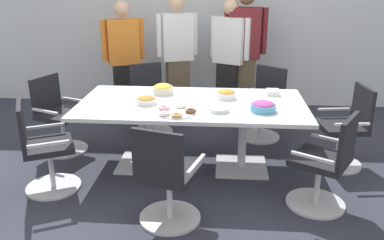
{
  "coord_description": "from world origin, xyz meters",
  "views": [
    {
      "loc": [
        0.32,
        -4.07,
        2.04
      ],
      "look_at": [
        0.0,
        0.0,
        0.55
      ],
      "focal_mm": 37.68,
      "sensor_mm": 36.0,
      "label": 1
    }
  ],
  "objects_px": {
    "office_chair_5": "(263,107)",
    "donut_platter": "(176,111)",
    "conference_table": "(192,113)",
    "person_standing_3": "(244,51)",
    "snack_bowl_candy_mix": "(263,106)",
    "snack_bowl_chips_yellow": "(163,89)",
    "person_standing_2": "(229,58)",
    "napkin_pile": "(273,92)",
    "office_chair_1": "(43,152)",
    "office_chair_3": "(326,167)",
    "office_chair_2": "(167,181)",
    "plate_stack": "(219,109)",
    "snack_bowl_chips_orange": "(226,94)",
    "office_chair_0": "(59,118)",
    "office_chair_6": "(151,103)",
    "person_standing_0": "(124,59)",
    "snack_bowl_pretzels": "(146,100)",
    "person_standing_1": "(177,54)",
    "office_chair_4": "(345,131)"
  },
  "relations": [
    {
      "from": "office_chair_3",
      "to": "person_standing_2",
      "type": "height_order",
      "value": "person_standing_2"
    },
    {
      "from": "snack_bowl_pretzels",
      "to": "donut_platter",
      "type": "height_order",
      "value": "snack_bowl_pretzels"
    },
    {
      "from": "snack_bowl_pretzels",
      "to": "person_standing_3",
      "type": "bearing_deg",
      "value": 58.57
    },
    {
      "from": "office_chair_1",
      "to": "snack_bowl_chips_yellow",
      "type": "relative_size",
      "value": 3.98
    },
    {
      "from": "office_chair_3",
      "to": "office_chair_5",
      "type": "xyz_separation_m",
      "value": [
        -0.41,
        1.69,
        0.0
      ]
    },
    {
      "from": "office_chair_5",
      "to": "donut_platter",
      "type": "relative_size",
      "value": 2.31
    },
    {
      "from": "person_standing_1",
      "to": "napkin_pile",
      "type": "xyz_separation_m",
      "value": [
        1.23,
        -1.4,
        -0.14
      ]
    },
    {
      "from": "conference_table",
      "to": "person_standing_3",
      "type": "height_order",
      "value": "person_standing_3"
    },
    {
      "from": "office_chair_3",
      "to": "napkin_pile",
      "type": "distance_m",
      "value": 1.21
    },
    {
      "from": "person_standing_0",
      "to": "person_standing_1",
      "type": "relative_size",
      "value": 0.95
    },
    {
      "from": "conference_table",
      "to": "office_chair_0",
      "type": "bearing_deg",
      "value": 168.79
    },
    {
      "from": "office_chair_3",
      "to": "snack_bowl_candy_mix",
      "type": "bearing_deg",
      "value": 77.72
    },
    {
      "from": "office_chair_6",
      "to": "donut_platter",
      "type": "relative_size",
      "value": 2.31
    },
    {
      "from": "napkin_pile",
      "to": "snack_bowl_pretzels",
      "type": "bearing_deg",
      "value": -162.25
    },
    {
      "from": "person_standing_3",
      "to": "plate_stack",
      "type": "relative_size",
      "value": 9.3
    },
    {
      "from": "plate_stack",
      "to": "snack_bowl_pretzels",
      "type": "bearing_deg",
      "value": 166.11
    },
    {
      "from": "office_chair_4",
      "to": "napkin_pile",
      "type": "distance_m",
      "value": 0.9
    },
    {
      "from": "person_standing_2",
      "to": "napkin_pile",
      "type": "distance_m",
      "value": 1.45
    },
    {
      "from": "conference_table",
      "to": "plate_stack",
      "type": "height_order",
      "value": "plate_stack"
    },
    {
      "from": "person_standing_0",
      "to": "snack_bowl_pretzels",
      "type": "xyz_separation_m",
      "value": [
        0.63,
        -1.68,
        -0.09
      ]
    },
    {
      "from": "plate_stack",
      "to": "napkin_pile",
      "type": "bearing_deg",
      "value": 46.29
    },
    {
      "from": "office_chair_2",
      "to": "snack_bowl_chips_yellow",
      "type": "relative_size",
      "value": 3.98
    },
    {
      "from": "person_standing_0",
      "to": "snack_bowl_chips_yellow",
      "type": "bearing_deg",
      "value": 97.05
    },
    {
      "from": "conference_table",
      "to": "office_chair_2",
      "type": "xyz_separation_m",
      "value": [
        -0.13,
        -1.1,
        -0.22
      ]
    },
    {
      "from": "conference_table",
      "to": "office_chair_0",
      "type": "xyz_separation_m",
      "value": [
        -1.63,
        0.32,
        -0.22
      ]
    },
    {
      "from": "office_chair_0",
      "to": "office_chair_5",
      "type": "xyz_separation_m",
      "value": [
        2.48,
        0.63,
        0.0
      ]
    },
    {
      "from": "office_chair_1",
      "to": "office_chair_3",
      "type": "height_order",
      "value": "same"
    },
    {
      "from": "office_chair_6",
      "to": "snack_bowl_chips_yellow",
      "type": "height_order",
      "value": "office_chair_6"
    },
    {
      "from": "office_chair_0",
      "to": "office_chair_6",
      "type": "bearing_deg",
      "value": 146.39
    },
    {
      "from": "office_chair_1",
      "to": "plate_stack",
      "type": "distance_m",
      "value": 1.77
    },
    {
      "from": "office_chair_0",
      "to": "donut_platter",
      "type": "height_order",
      "value": "office_chair_0"
    },
    {
      "from": "person_standing_3",
      "to": "person_standing_1",
      "type": "bearing_deg",
      "value": 5.52
    },
    {
      "from": "office_chair_5",
      "to": "plate_stack",
      "type": "relative_size",
      "value": 4.52
    },
    {
      "from": "napkin_pile",
      "to": "office_chair_6",
      "type": "bearing_deg",
      "value": 156.26
    },
    {
      "from": "office_chair_1",
      "to": "person_standing_0",
      "type": "distance_m",
      "value": 2.28
    },
    {
      "from": "napkin_pile",
      "to": "person_standing_0",
      "type": "bearing_deg",
      "value": 148.09
    },
    {
      "from": "person_standing_2",
      "to": "snack_bowl_chips_yellow",
      "type": "relative_size",
      "value": 7.52
    },
    {
      "from": "office_chair_2",
      "to": "office_chair_4",
      "type": "xyz_separation_m",
      "value": [
        1.81,
        1.27,
        0.0
      ]
    },
    {
      "from": "person_standing_2",
      "to": "snack_bowl_chips_orange",
      "type": "distance_m",
      "value": 1.55
    },
    {
      "from": "napkin_pile",
      "to": "snack_bowl_candy_mix",
      "type": "bearing_deg",
      "value": -105.23
    },
    {
      "from": "office_chair_0",
      "to": "person_standing_2",
      "type": "xyz_separation_m",
      "value": [
        2.04,
        1.39,
        0.49
      ]
    },
    {
      "from": "snack_bowl_pretzels",
      "to": "donut_platter",
      "type": "distance_m",
      "value": 0.44
    },
    {
      "from": "napkin_pile",
      "to": "donut_platter",
      "type": "bearing_deg",
      "value": -145.01
    },
    {
      "from": "person_standing_0",
      "to": "snack_bowl_candy_mix",
      "type": "relative_size",
      "value": 6.63
    },
    {
      "from": "office_chair_1",
      "to": "person_standing_3",
      "type": "bearing_deg",
      "value": 113.07
    },
    {
      "from": "conference_table",
      "to": "person_standing_3",
      "type": "bearing_deg",
      "value": 70.06
    },
    {
      "from": "person_standing_3",
      "to": "office_chair_5",
      "type": "bearing_deg",
      "value": 114.65
    },
    {
      "from": "snack_bowl_candy_mix",
      "to": "snack_bowl_chips_yellow",
      "type": "distance_m",
      "value": 1.21
    },
    {
      "from": "conference_table",
      "to": "office_chair_2",
      "type": "bearing_deg",
      "value": -96.69
    },
    {
      "from": "snack_bowl_chips_orange",
      "to": "plate_stack",
      "type": "bearing_deg",
      "value": -99.43
    }
  ]
}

